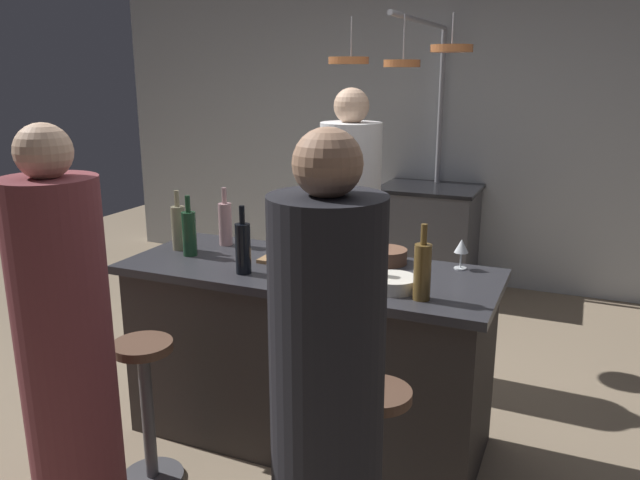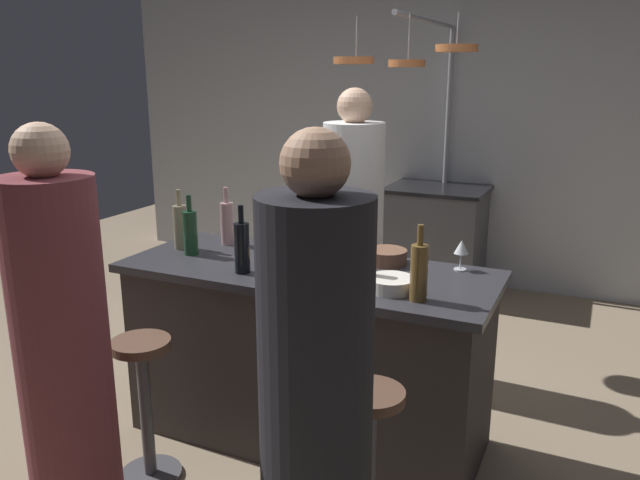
% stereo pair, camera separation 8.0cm
% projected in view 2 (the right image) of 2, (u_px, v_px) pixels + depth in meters
% --- Properties ---
extents(ground_plane, '(9.00, 9.00, 0.00)m').
position_uv_depth(ground_plane, '(308.00, 434.00, 3.24)').
color(ground_plane, gray).
extents(back_wall, '(6.40, 0.16, 2.60)m').
position_uv_depth(back_wall, '(452.00, 133.00, 5.40)').
color(back_wall, '#B2B7BC').
rests_on(back_wall, ground_plane).
extents(kitchen_island, '(1.80, 0.72, 0.90)m').
position_uv_depth(kitchen_island, '(307.00, 353.00, 3.12)').
color(kitchen_island, '#332D2B').
rests_on(kitchen_island, ground_plane).
extents(stove_range, '(0.80, 0.64, 0.89)m').
position_uv_depth(stove_range, '(435.00, 239.00, 5.27)').
color(stove_range, '#47474C').
rests_on(stove_range, ground_plane).
extents(chef, '(0.36, 0.36, 1.72)m').
position_uv_depth(chef, '(353.00, 243.00, 3.82)').
color(chef, white).
rests_on(chef, ground_plane).
extents(bar_stool_left, '(0.28, 0.28, 0.68)m').
position_uv_depth(bar_stool_left, '(145.00, 403.00, 2.80)').
color(bar_stool_left, '#4C4C51').
rests_on(bar_stool_left, ground_plane).
extents(guest_left, '(0.35, 0.35, 1.64)m').
position_uv_depth(guest_left, '(64.00, 358.00, 2.37)').
color(guest_left, brown).
rests_on(guest_left, ground_plane).
extents(bar_stool_right, '(0.28, 0.28, 0.68)m').
position_uv_depth(bar_stool_right, '(369.00, 464.00, 2.37)').
color(bar_stool_right, '#4C4C51').
rests_on(bar_stool_right, ground_plane).
extents(guest_right, '(0.35, 0.35, 1.66)m').
position_uv_depth(guest_right, '(316.00, 418.00, 1.94)').
color(guest_right, black).
rests_on(guest_right, ground_plane).
extents(overhead_pot_rack, '(0.91, 1.54, 2.17)m').
position_uv_depth(overhead_pot_rack, '(422.00, 88.00, 4.38)').
color(overhead_pot_rack, gray).
rests_on(overhead_pot_rack, ground_plane).
extents(potted_plant, '(0.36, 0.36, 0.52)m').
position_uv_depth(potted_plant, '(178.00, 270.00, 4.95)').
color(potted_plant, brown).
rests_on(potted_plant, ground_plane).
extents(cutting_board, '(0.32, 0.22, 0.02)m').
position_uv_depth(cutting_board, '(295.00, 259.00, 3.11)').
color(cutting_board, '#997047').
rests_on(cutting_board, kitchen_island).
extents(pepper_mill, '(0.05, 0.05, 0.21)m').
position_uv_depth(pepper_mill, '(361.00, 263.00, 2.72)').
color(pepper_mill, '#382319').
rests_on(pepper_mill, kitchen_island).
extents(wine_bottle_green, '(0.07, 0.07, 0.31)m').
position_uv_depth(wine_bottle_green, '(190.00, 232.00, 3.19)').
color(wine_bottle_green, '#193D23').
rests_on(wine_bottle_green, kitchen_island).
extents(wine_bottle_rose, '(0.07, 0.07, 0.31)m').
position_uv_depth(wine_bottle_rose, '(227.00, 222.00, 3.39)').
color(wine_bottle_rose, '#B78C8E').
rests_on(wine_bottle_rose, kitchen_island).
extents(wine_bottle_white, '(0.07, 0.07, 0.32)m').
position_uv_depth(wine_bottle_white, '(180.00, 226.00, 3.30)').
color(wine_bottle_white, gray).
rests_on(wine_bottle_white, kitchen_island).
extents(wine_bottle_dark, '(0.07, 0.07, 0.32)m').
position_uv_depth(wine_bottle_dark, '(242.00, 247.00, 2.90)').
color(wine_bottle_dark, black).
rests_on(wine_bottle_dark, kitchen_island).
extents(wine_bottle_amber, '(0.07, 0.07, 0.32)m').
position_uv_depth(wine_bottle_amber, '(419.00, 271.00, 2.54)').
color(wine_bottle_amber, brown).
rests_on(wine_bottle_amber, kitchen_island).
extents(wine_glass_near_left_guest, '(0.07, 0.07, 0.15)m').
position_uv_depth(wine_glass_near_left_guest, '(358.00, 256.00, 2.83)').
color(wine_glass_near_left_guest, silver).
rests_on(wine_glass_near_left_guest, kitchen_island).
extents(wine_glass_by_chef, '(0.07, 0.07, 0.15)m').
position_uv_depth(wine_glass_by_chef, '(461.00, 249.00, 2.94)').
color(wine_glass_by_chef, silver).
rests_on(wine_glass_by_chef, kitchen_island).
extents(mixing_bowl_ceramic, '(0.21, 0.21, 0.06)m').
position_uv_depth(mixing_bowl_ceramic, '(391.00, 284.00, 2.68)').
color(mixing_bowl_ceramic, silver).
rests_on(mixing_bowl_ceramic, kitchen_island).
extents(mixing_bowl_wooden, '(0.20, 0.20, 0.07)m').
position_uv_depth(mixing_bowl_wooden, '(386.00, 257.00, 3.06)').
color(mixing_bowl_wooden, brown).
rests_on(mixing_bowl_wooden, kitchen_island).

